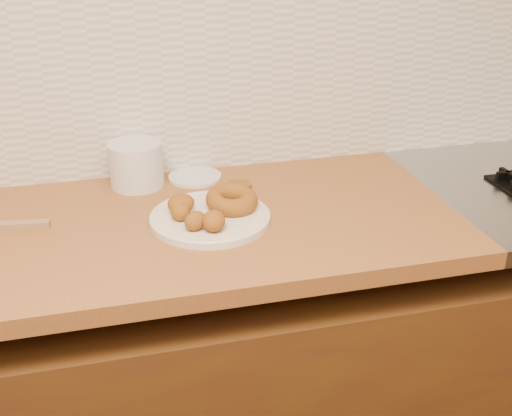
# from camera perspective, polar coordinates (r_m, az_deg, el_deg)

# --- Properties ---
(base_cabinet) EXTENTS (3.60, 0.60, 0.77)m
(base_cabinet) POSITION_cam_1_polar(r_m,az_deg,el_deg) (1.75, -1.72, -15.84)
(base_cabinet) COLOR #4F320E
(base_cabinet) RESTS_ON floor
(backsplash) EXTENTS (3.60, 0.02, 0.60)m
(backsplash) POSITION_cam_1_polar(r_m,az_deg,el_deg) (1.64, -4.46, 13.47)
(backsplash) COLOR silver
(backsplash) RESTS_ON wall_back
(donut_plate) EXTENTS (0.27, 0.27, 0.02)m
(donut_plate) POSITION_cam_1_polar(r_m,az_deg,el_deg) (1.42, -4.10, -0.90)
(donut_plate) COLOR silver
(donut_plate) RESTS_ON butcher_block
(ring_donut) EXTENTS (0.17, 0.17, 0.05)m
(ring_donut) POSITION_cam_1_polar(r_m,az_deg,el_deg) (1.44, -2.18, 0.74)
(ring_donut) COLOR brown
(ring_donut) RESTS_ON donut_plate
(fried_dough_chunks) EXTENTS (0.13, 0.18, 0.04)m
(fried_dough_chunks) POSITION_cam_1_polar(r_m,az_deg,el_deg) (1.39, -5.61, -0.46)
(fried_dough_chunks) COLOR brown
(fried_dough_chunks) RESTS_ON donut_plate
(plastic_tub) EXTENTS (0.14, 0.14, 0.11)m
(plastic_tub) POSITION_cam_1_polar(r_m,az_deg,el_deg) (1.61, -10.60, 3.82)
(plastic_tub) COLOR silver
(plastic_tub) RESTS_ON butcher_block
(tub_lid) EXTENTS (0.16, 0.16, 0.01)m
(tub_lid) POSITION_cam_1_polar(r_m,az_deg,el_deg) (1.65, -5.45, 2.78)
(tub_lid) COLOR silver
(tub_lid) RESTS_ON butcher_block
(brass_jar_lid) EXTENTS (0.08, 0.08, 0.01)m
(brass_jar_lid) POSITION_cam_1_polar(r_m,az_deg,el_deg) (1.59, -1.54, 2.00)
(brass_jar_lid) COLOR #9F6928
(brass_jar_lid) RESTS_ON butcher_block
(wooden_utensil) EXTENTS (0.19, 0.05, 0.01)m
(wooden_utensil) POSITION_cam_1_polar(r_m,az_deg,el_deg) (1.49, -21.37, -1.48)
(wooden_utensil) COLOR #926B4B
(wooden_utensil) RESTS_ON butcher_block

